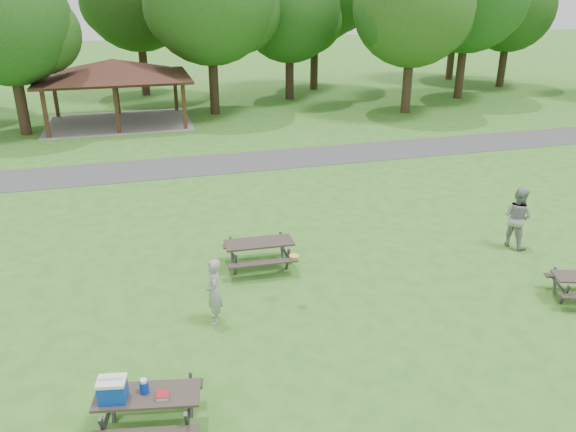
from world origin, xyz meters
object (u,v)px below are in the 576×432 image
Objects in this scene: picnic_table_near at (137,398)px; frisbee_thrower at (214,292)px; frisbee_catcher at (517,217)px; picnic_table_middle at (259,248)px.

picnic_table_near is 1.28× the size of frisbee_thrower.
picnic_table_near is at bearing 90.22° from frisbee_catcher.
frisbee_thrower is 10.03m from frisbee_catcher.
picnic_table_near is at bearing -122.05° from picnic_table_middle.
frisbee_thrower is at bearing 59.73° from picnic_table_near.
picnic_table_near is at bearing -25.30° from frisbee_thrower.
picnic_table_near is 6.85m from picnic_table_middle.
picnic_table_near is 3.81m from frisbee_thrower.
frisbee_thrower is 0.86× the size of frisbee_catcher.
frisbee_catcher is (11.79, 5.06, 0.22)m from picnic_table_near.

